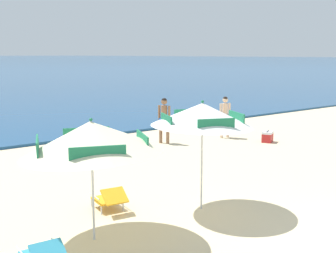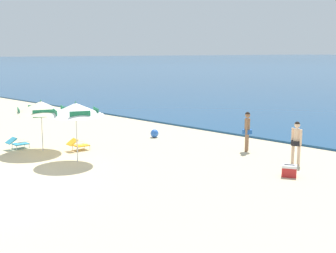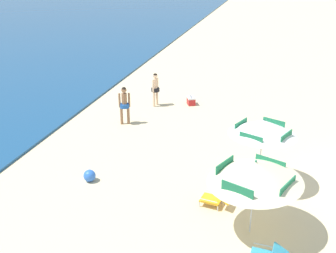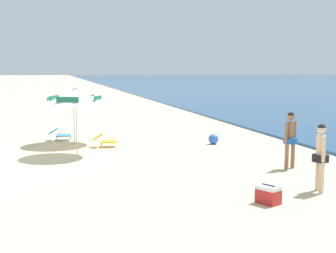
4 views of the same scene
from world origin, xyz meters
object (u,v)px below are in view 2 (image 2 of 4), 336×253
lounge_chair_under_umbrella (17,143)px  beach_ball (155,133)px  lounge_chair_beside_umbrella (78,144)px  person_standing_beside (247,129)px  beach_umbrella_striped_second (76,109)px  cooler_box (289,171)px  person_standing_near_shore (296,140)px  beach_umbrella_striped_main (41,108)px

lounge_chair_under_umbrella → beach_ball: (2.48, 5.94, -0.07)m
lounge_chair_beside_umbrella → person_standing_beside: person_standing_beside is taller
beach_umbrella_striped_second → person_standing_beside: bearing=58.6°
beach_umbrella_striped_second → cooler_box: (6.88, 3.83, -1.83)m
lounge_chair_under_umbrella → person_standing_near_shore: size_ratio=0.57×
beach_ball → lounge_chair_under_umbrella: bearing=-112.7°
person_standing_near_shore → person_standing_beside: bearing=167.0°
beach_umbrella_striped_second → lounge_chair_under_umbrella: size_ratio=3.22×
beach_umbrella_striped_main → beach_ball: 5.78m
beach_umbrella_striped_second → cooler_box: bearing=29.1°
lounge_chair_beside_umbrella → cooler_box: lounge_chair_beside_umbrella is taller
lounge_chair_under_umbrella → person_standing_near_shore: bearing=31.0°
lounge_chair_beside_umbrella → person_standing_beside: (5.28, 4.93, 0.71)m
beach_umbrella_striped_main → person_standing_beside: (6.27, 6.05, -0.88)m
lounge_chair_under_umbrella → person_standing_beside: person_standing_beside is taller
person_standing_near_shore → cooler_box: bearing=-68.9°
beach_umbrella_striped_main → lounge_chair_beside_umbrella: 2.18m
person_standing_near_shore → beach_ball: (-7.54, -0.07, -0.74)m
lounge_chair_under_umbrella → person_standing_beside: size_ratio=0.55×
cooler_box → lounge_chair_under_umbrella: bearing=-157.6°
beach_umbrella_striped_main → person_standing_beside: size_ratio=2.09×
beach_umbrella_striped_main → person_standing_near_shore: size_ratio=2.16×
beach_umbrella_striped_main → lounge_chair_under_umbrella: beach_umbrella_striped_main is taller
person_standing_near_shore → beach_ball: size_ratio=4.01×
beach_umbrella_striped_second → person_standing_near_shore: (6.26, 5.46, -1.09)m
lounge_chair_under_umbrella → person_standing_near_shore: person_standing_near_shore is taller
beach_umbrella_striped_main → lounge_chair_under_umbrella: 2.06m
lounge_chair_under_umbrella → beach_ball: 6.44m
person_standing_beside → cooler_box: (3.20, -2.22, -0.77)m
cooler_box → person_standing_beside: bearing=145.2°
cooler_box → beach_umbrella_striped_main: bearing=-158.0°
beach_umbrella_striped_second → person_standing_beside: (3.69, 6.05, -1.06)m
lounge_chair_under_umbrella → cooler_box: lounge_chair_under_umbrella is taller
lounge_chair_under_umbrella → person_standing_beside: (7.45, 6.61, 0.71)m
lounge_chair_beside_umbrella → beach_ball: 4.28m
beach_umbrella_striped_main → cooler_box: beach_umbrella_striped_main is taller
person_standing_beside → lounge_chair_beside_umbrella: bearing=-137.0°
beach_umbrella_striped_main → lounge_chair_under_umbrella: (-1.18, -0.56, -1.59)m
beach_umbrella_striped_main → cooler_box: size_ratio=5.90×
beach_umbrella_striped_second → person_standing_beside: 7.16m
lounge_chair_beside_umbrella → beach_ball: lounge_chair_beside_umbrella is taller
lounge_chair_beside_umbrella → cooler_box: 8.91m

